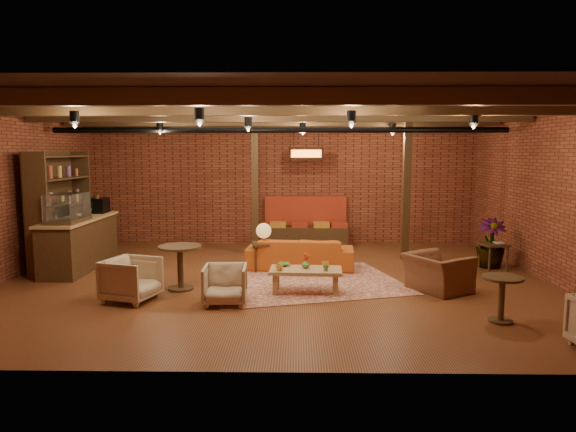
{
  "coord_description": "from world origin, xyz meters",
  "views": [
    {
      "loc": [
        0.39,
        -9.35,
        2.4
      ],
      "look_at": [
        0.21,
        0.2,
        1.2
      ],
      "focal_mm": 32.0,
      "sensor_mm": 36.0,
      "label": 1
    }
  ],
  "objects_px": {
    "round_table_left": "(180,260)",
    "side_table_book": "(494,245)",
    "side_table_lamp": "(264,234)",
    "plant_tall": "(493,194)",
    "round_table_right": "(502,292)",
    "armchair_right": "(438,267)",
    "armchair_b": "(225,283)",
    "coffee_table": "(305,271)",
    "armchair_a": "(131,277)",
    "sofa": "(300,253)"
  },
  "relations": [
    {
      "from": "coffee_table",
      "to": "armchair_a",
      "type": "bearing_deg",
      "value": -169.21
    },
    {
      "from": "side_table_lamp",
      "to": "round_table_right",
      "type": "distance_m",
      "value": 4.74
    },
    {
      "from": "armchair_a",
      "to": "round_table_right",
      "type": "bearing_deg",
      "value": -82.59
    },
    {
      "from": "side_table_lamp",
      "to": "plant_tall",
      "type": "distance_m",
      "value": 4.77
    },
    {
      "from": "armchair_a",
      "to": "round_table_right",
      "type": "xyz_separation_m",
      "value": [
        5.55,
        -0.95,
        0.05
      ]
    },
    {
      "from": "armchair_right",
      "to": "side_table_book",
      "type": "distance_m",
      "value": 2.31
    },
    {
      "from": "round_table_left",
      "to": "plant_tall",
      "type": "height_order",
      "value": "plant_tall"
    },
    {
      "from": "coffee_table",
      "to": "armchair_b",
      "type": "height_order",
      "value": "armchair_b"
    },
    {
      "from": "side_table_lamp",
      "to": "armchair_right",
      "type": "height_order",
      "value": "side_table_lamp"
    },
    {
      "from": "armchair_a",
      "to": "sofa",
      "type": "bearing_deg",
      "value": -32.22
    },
    {
      "from": "side_table_book",
      "to": "armchair_right",
      "type": "bearing_deg",
      "value": -133.39
    },
    {
      "from": "armchair_right",
      "to": "round_table_right",
      "type": "xyz_separation_m",
      "value": [
        0.46,
        -1.62,
        0.01
      ]
    },
    {
      "from": "round_table_left",
      "to": "side_table_lamp",
      "type": "bearing_deg",
      "value": 47.56
    },
    {
      "from": "round_table_right",
      "to": "side_table_book",
      "type": "bearing_deg",
      "value": 71.11
    },
    {
      "from": "side_table_book",
      "to": "plant_tall",
      "type": "distance_m",
      "value": 1.05
    },
    {
      "from": "armchair_right",
      "to": "plant_tall",
      "type": "xyz_separation_m",
      "value": [
        1.59,
        1.84,
        1.11
      ]
    },
    {
      "from": "sofa",
      "to": "round_table_right",
      "type": "height_order",
      "value": "round_table_right"
    },
    {
      "from": "armchair_right",
      "to": "side_table_book",
      "type": "bearing_deg",
      "value": -74.25
    },
    {
      "from": "armchair_b",
      "to": "plant_tall",
      "type": "relative_size",
      "value": 0.22
    },
    {
      "from": "coffee_table",
      "to": "plant_tall",
      "type": "bearing_deg",
      "value": 27.09
    },
    {
      "from": "coffee_table",
      "to": "side_table_book",
      "type": "bearing_deg",
      "value": 25.15
    },
    {
      "from": "coffee_table",
      "to": "armchair_right",
      "type": "relative_size",
      "value": 1.26
    },
    {
      "from": "side_table_book",
      "to": "coffee_table",
      "type": "bearing_deg",
      "value": -154.85
    },
    {
      "from": "armchair_right",
      "to": "round_table_right",
      "type": "bearing_deg",
      "value": 164.81
    },
    {
      "from": "sofa",
      "to": "armchair_a",
      "type": "relative_size",
      "value": 2.81
    },
    {
      "from": "side_table_lamp",
      "to": "armchair_a",
      "type": "height_order",
      "value": "side_table_lamp"
    },
    {
      "from": "coffee_table",
      "to": "sofa",
      "type": "bearing_deg",
      "value": 92.31
    },
    {
      "from": "armchair_right",
      "to": "coffee_table",
      "type": "bearing_deg",
      "value": 62.71
    },
    {
      "from": "armchair_b",
      "to": "side_table_book",
      "type": "height_order",
      "value": "armchair_b"
    },
    {
      "from": "round_table_right",
      "to": "plant_tall",
      "type": "height_order",
      "value": "plant_tall"
    },
    {
      "from": "coffee_table",
      "to": "side_table_lamp",
      "type": "distance_m",
      "value": 1.87
    },
    {
      "from": "side_table_book",
      "to": "round_table_right",
      "type": "height_order",
      "value": "round_table_right"
    },
    {
      "from": "armchair_a",
      "to": "armchair_right",
      "type": "bearing_deg",
      "value": -65.35
    },
    {
      "from": "side_table_lamp",
      "to": "round_table_left",
      "type": "height_order",
      "value": "side_table_lamp"
    },
    {
      "from": "side_table_lamp",
      "to": "plant_tall",
      "type": "height_order",
      "value": "plant_tall"
    },
    {
      "from": "sofa",
      "to": "side_table_book",
      "type": "height_order",
      "value": "sofa"
    },
    {
      "from": "sofa",
      "to": "round_table_left",
      "type": "xyz_separation_m",
      "value": [
        -2.1,
        -1.66,
        0.21
      ]
    },
    {
      "from": "side_table_lamp",
      "to": "armchair_a",
      "type": "relative_size",
      "value": 1.25
    },
    {
      "from": "round_table_left",
      "to": "round_table_right",
      "type": "distance_m",
      "value": 5.18
    },
    {
      "from": "armchair_b",
      "to": "armchair_a",
      "type": "bearing_deg",
      "value": 172.13
    },
    {
      "from": "armchair_b",
      "to": "side_table_book",
      "type": "xyz_separation_m",
      "value": [
        5.15,
        2.5,
        0.16
      ]
    },
    {
      "from": "sofa",
      "to": "armchair_a",
      "type": "distance_m",
      "value": 3.61
    },
    {
      "from": "armchair_b",
      "to": "round_table_right",
      "type": "height_order",
      "value": "armchair_b"
    },
    {
      "from": "round_table_left",
      "to": "plant_tall",
      "type": "distance_m",
      "value": 6.4
    },
    {
      "from": "side_table_lamp",
      "to": "round_table_left",
      "type": "relative_size",
      "value": 1.25
    },
    {
      "from": "sofa",
      "to": "coffee_table",
      "type": "distance_m",
      "value": 1.82
    },
    {
      "from": "plant_tall",
      "to": "coffee_table",
      "type": "bearing_deg",
      "value": -152.91
    },
    {
      "from": "armchair_right",
      "to": "plant_tall",
      "type": "height_order",
      "value": "plant_tall"
    },
    {
      "from": "round_table_left",
      "to": "side_table_book",
      "type": "relative_size",
      "value": 1.38
    },
    {
      "from": "round_table_left",
      "to": "side_table_book",
      "type": "height_order",
      "value": "round_table_left"
    }
  ]
}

